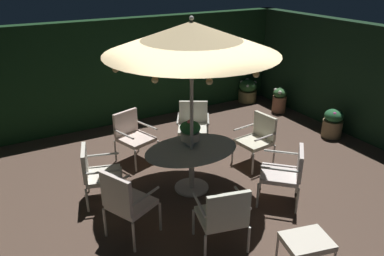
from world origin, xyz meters
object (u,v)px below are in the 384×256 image
Objects in this scene: patio_chair_north at (287,171)px; patio_chair_east at (193,123)px; ottoman_footrest at (307,242)px; patio_chair_south at (97,171)px; centerpiece_planter at (190,131)px; potted_plant_back_left at (248,91)px; potted_plant_right_far at (333,123)px; patio_chair_northeast at (258,136)px; patio_chair_southeast at (132,133)px; patio_chair_west at (224,214)px; patio_umbrella at (192,38)px; potted_plant_left_far at (279,100)px; patio_dining_table at (192,157)px; patio_chair_southwest at (126,201)px.

patio_chair_east is (-0.33, 2.37, 0.01)m from patio_chair_north.
patio_chair_east is 3.59m from ottoman_footrest.
patio_chair_north reaches higher than patio_chair_south.
centerpiece_planter is 0.72× the size of potted_plant_back_left.
patio_chair_northeast is at bearing -176.07° from potted_plant_right_far.
ottoman_footrest is (0.86, -3.69, -0.20)m from patio_chair_southeast.
patio_chair_west is at bearing -87.50° from patio_chair_southeast.
patio_umbrella is 1.54m from centerpiece_planter.
ottoman_footrest is at bearing -127.69° from potted_plant_left_far.
patio_dining_table is at bearing -173.37° from patio_chair_northeast.
patio_umbrella reaches higher than patio_chair_north.
patio_umbrella is at bearing 99.61° from ottoman_footrest.
patio_chair_east is (0.71, 1.16, -0.43)m from centerpiece_planter.
patio_chair_southwest is (-1.38, -0.67, 0.01)m from patio_dining_table.
patio_chair_southeast reaches higher than patio_chair_south.
patio_chair_east reaches higher than ottoman_footrest.
centerpiece_planter is at bearing -121.39° from patio_chair_east.
patio_chair_northeast is 0.90× the size of patio_chair_southwest.
patio_chair_east reaches higher than potted_plant_right_far.
patio_chair_southwest is at bearing -112.95° from patio_chair_southeast.
patio_chair_south is (-0.98, -1.03, -0.02)m from patio_chair_southeast.
patio_chair_north is 0.98× the size of patio_chair_northeast.
potted_plant_back_left is at bearing 94.66° from potted_plant_right_far.
patio_chair_southwest reaches higher than ottoman_footrest.
potted_plant_left_far is at bearing 40.61° from patio_chair_northeast.
patio_chair_southwest is 1.10× the size of patio_chair_west.
patio_chair_southeast is at bearing 174.01° from patio_chair_east.
potted_plant_right_far is at bearing -15.02° from patio_chair_southeast.
centerpiece_planter is 0.46× the size of patio_chair_east.
potted_plant_back_left is at bearing 55.99° from patio_chair_northeast.
patio_chair_northeast is at bearing 64.91° from ottoman_footrest.
patio_chair_southwest is at bearing -163.77° from patio_chair_northeast.
patio_umbrella is 2.69× the size of patio_chair_southwest.
patio_chair_southwest is at bearing -154.22° from patio_dining_table.
potted_plant_back_left is (3.96, 1.64, -0.24)m from patio_chair_southeast.
patio_chair_southwest is at bearing -151.87° from potted_plant_left_far.
patio_umbrella is 3.03× the size of patio_chair_north.
patio_chair_east reaches higher than patio_chair_north.
potted_plant_right_far is (5.17, -0.09, -0.22)m from patio_chair_south.
patio_chair_south reaches higher than patio_dining_table.
patio_umbrella reaches higher than potted_plant_back_left.
patio_chair_east is 2.92m from patio_chair_southwest.
patio_umbrella is at bearing -138.39° from potted_plant_back_left.
patio_dining_table is at bearing -15.97° from patio_chair_south.
patio_chair_west is (-0.35, -1.49, -1.98)m from patio_umbrella.
patio_chair_west reaches higher than patio_dining_table.
potted_plant_back_left is at bearing 101.58° from potted_plant_left_far.
patio_chair_north is at bearing -43.59° from patio_umbrella.
potted_plant_back_left is 0.96× the size of potted_plant_right_far.
patio_chair_north is 1.52m from patio_chair_west.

